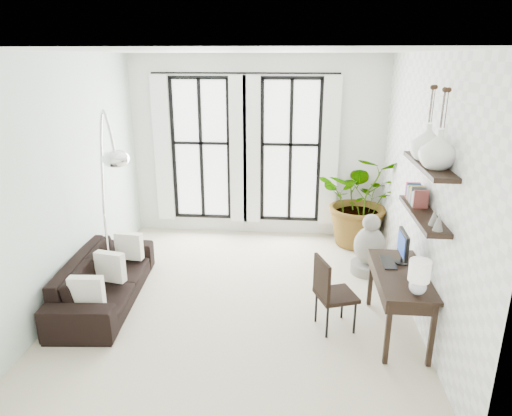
# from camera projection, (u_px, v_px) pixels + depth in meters

# --- Properties ---
(floor) EXTENTS (5.00, 5.00, 0.00)m
(floor) POSITION_uv_depth(u_px,v_px,m) (240.00, 298.00, 6.25)
(floor) COLOR beige
(floor) RESTS_ON ground
(ceiling) EXTENTS (5.00, 5.00, 0.00)m
(ceiling) POSITION_uv_depth(u_px,v_px,m) (237.00, 51.00, 5.24)
(ceiling) COLOR white
(ceiling) RESTS_ON wall_back
(wall_left) EXTENTS (0.00, 5.00, 5.00)m
(wall_left) POSITION_uv_depth(u_px,v_px,m) (68.00, 181.00, 5.94)
(wall_left) COLOR silver
(wall_left) RESTS_ON floor
(wall_right) EXTENTS (0.00, 5.00, 5.00)m
(wall_right) POSITION_uv_depth(u_px,v_px,m) (422.00, 190.00, 5.54)
(wall_right) COLOR white
(wall_right) RESTS_ON floor
(wall_back) EXTENTS (4.50, 0.00, 4.50)m
(wall_back) POSITION_uv_depth(u_px,v_px,m) (257.00, 148.00, 8.10)
(wall_back) COLOR white
(wall_back) RESTS_ON floor
(windows) EXTENTS (3.26, 0.13, 2.65)m
(windows) POSITION_uv_depth(u_px,v_px,m) (245.00, 151.00, 8.07)
(windows) COLOR white
(windows) RESTS_ON wall_back
(wall_shelves) EXTENTS (0.25, 1.30, 0.60)m
(wall_shelves) POSITION_uv_depth(u_px,v_px,m) (424.00, 194.00, 4.94)
(wall_shelves) COLOR black
(wall_shelves) RESTS_ON wall_right
(sofa) EXTENTS (1.02, 2.22, 0.63)m
(sofa) POSITION_uv_depth(u_px,v_px,m) (104.00, 279.00, 6.09)
(sofa) COLOR black
(sofa) RESTS_ON floor
(throw_pillows) EXTENTS (0.40, 1.52, 0.40)m
(throw_pillows) POSITION_uv_depth(u_px,v_px,m) (110.00, 267.00, 6.03)
(throw_pillows) COLOR silver
(throw_pillows) RESTS_ON sofa
(plant) EXTENTS (1.58, 1.41, 1.64)m
(plant) POSITION_uv_depth(u_px,v_px,m) (362.00, 200.00, 7.78)
(plant) COLOR #2D7228
(plant) RESTS_ON floor
(desk) EXTENTS (0.56, 1.33, 1.18)m
(desk) POSITION_uv_depth(u_px,v_px,m) (401.00, 279.00, 5.19)
(desk) COLOR black
(desk) RESTS_ON floor
(desk_chair) EXTENTS (0.56, 0.56, 0.92)m
(desk_chair) POSITION_uv_depth(u_px,v_px,m) (330.00, 290.00, 5.38)
(desk_chair) COLOR black
(desk_chair) RESTS_ON floor
(arc_lamp) EXTENTS (0.76, 0.73, 2.52)m
(arc_lamp) POSITION_uv_depth(u_px,v_px,m) (107.00, 162.00, 5.81)
(arc_lamp) COLOR silver
(arc_lamp) RESTS_ON floor
(buddha) EXTENTS (0.52, 0.52, 0.94)m
(buddha) POSITION_uv_depth(u_px,v_px,m) (369.00, 249.00, 6.86)
(buddha) COLOR gray
(buddha) RESTS_ON floor
(vase_a) EXTENTS (0.37, 0.37, 0.38)m
(vase_a) POSITION_uv_depth(u_px,v_px,m) (438.00, 150.00, 4.50)
(vase_a) COLOR white
(vase_a) RESTS_ON shelf_upper
(vase_b) EXTENTS (0.37, 0.37, 0.38)m
(vase_b) POSITION_uv_depth(u_px,v_px,m) (428.00, 142.00, 4.88)
(vase_b) COLOR white
(vase_b) RESTS_ON shelf_upper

